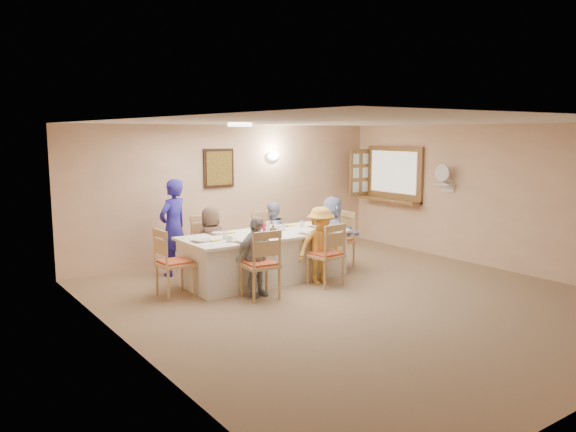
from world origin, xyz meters
TOP-DOWN VIEW (x-y plane):
  - ground at (0.00, 0.00)m, footprint 7.00×7.00m
  - room_walls at (0.00, 0.00)m, footprint 7.00×7.00m
  - wall_picture at (-0.30, 3.46)m, footprint 0.62×0.05m
  - wall_sconce at (0.90, 3.44)m, footprint 0.26×0.09m
  - ceiling_light at (-1.00, 1.50)m, footprint 0.36×0.36m
  - serving_hatch at (3.21, 2.40)m, footprint 0.06×1.50m
  - hatch_sill at (3.09, 2.40)m, footprint 0.30×1.50m
  - shutter_door at (2.95, 3.16)m, footprint 0.55×0.04m
  - fan_shelf at (3.13, 1.05)m, footprint 0.22×0.36m
  - desk_fan at (3.10, 1.05)m, footprint 0.30×0.30m
  - dining_table at (-0.47, 1.66)m, footprint 2.69×1.14m
  - chair_back_left at (-1.07, 2.46)m, footprint 0.51×0.51m
  - chair_back_right at (0.13, 2.46)m, footprint 0.50×0.50m
  - chair_front_left at (-1.07, 0.86)m, footprint 0.54×0.54m
  - chair_front_right at (0.13, 0.86)m, footprint 0.51×0.51m
  - chair_left_end at (-2.02, 1.66)m, footprint 0.49×0.49m
  - chair_right_end at (1.08, 1.66)m, footprint 0.52×0.52m
  - diner_back_left at (-1.07, 2.34)m, footprint 0.57×0.37m
  - diner_back_right at (0.13, 2.34)m, footprint 0.71×0.63m
  - diner_front_left at (-1.07, 0.98)m, footprint 0.73×0.40m
  - diner_front_right at (0.13, 0.98)m, footprint 0.94×0.71m
  - diner_right_end at (0.95, 1.66)m, footprint 1.28×0.69m
  - caregiver at (-1.52, 2.81)m, footprint 0.87×0.82m
  - placemat_fl at (-1.07, 1.24)m, footprint 0.34×0.26m
  - plate_fl at (-1.07, 1.24)m, footprint 0.23×0.23m
  - napkin_fl at (-0.89, 1.19)m, footprint 0.13×0.13m
  - placemat_fr at (0.13, 1.24)m, footprint 0.34×0.25m
  - plate_fr at (0.13, 1.24)m, footprint 0.25×0.25m
  - napkin_fr at (0.31, 1.19)m, footprint 0.14×0.14m
  - placemat_bl at (-1.07, 2.08)m, footprint 0.34×0.26m
  - plate_bl at (-1.07, 2.08)m, footprint 0.24×0.24m
  - napkin_bl at (-0.89, 2.03)m, footprint 0.13×0.13m
  - placemat_br at (0.13, 2.08)m, footprint 0.34×0.25m
  - plate_br at (0.13, 2.08)m, footprint 0.22×0.22m
  - napkin_br at (0.31, 2.03)m, footprint 0.15×0.15m
  - placemat_le at (-1.57, 1.66)m, footprint 0.33×0.25m
  - plate_le at (-1.57, 1.66)m, footprint 0.24×0.24m
  - napkin_le at (-1.39, 1.61)m, footprint 0.14×0.14m
  - placemat_re at (0.65, 1.66)m, footprint 0.34×0.26m
  - plate_re at (0.65, 1.66)m, footprint 0.23×0.23m
  - napkin_re at (0.83, 1.61)m, footprint 0.14×0.14m
  - teacup_a at (-1.28, 1.37)m, footprint 0.18×0.18m
  - teacup_b at (-0.04, 2.21)m, footprint 0.11×0.11m
  - bowl_a at (-0.70, 1.45)m, footprint 0.26×0.26m
  - bowl_b at (-0.15, 1.90)m, footprint 0.25×0.25m
  - condiment_ketchup at (-0.53, 1.64)m, footprint 0.12×0.12m
  - condiment_brown at (-0.46, 1.75)m, footprint 0.12×0.12m
  - condiment_malt at (-0.36, 1.59)m, footprint 0.18×0.18m
  - drinking_glass at (-0.62, 1.71)m, footprint 0.07×0.07m

SIDE VIEW (x-z plane):
  - ground at x=0.00m, z-range 0.00..0.00m
  - dining_table at x=-0.47m, z-range 0.00..0.76m
  - chair_back_right at x=0.13m, z-range 0.00..0.96m
  - chair_right_end at x=1.08m, z-range 0.00..0.98m
  - chair_front_right at x=0.13m, z-range 0.00..0.99m
  - chair_back_left at x=-1.07m, z-range 0.00..1.00m
  - chair_left_end at x=-2.02m, z-range 0.00..1.01m
  - chair_front_left at x=-1.07m, z-range 0.00..1.02m
  - diner_back_right at x=0.13m, z-range 0.00..1.15m
  - diner_back_left at x=-1.07m, z-range 0.00..1.16m
  - diner_front_left at x=-1.07m, z-range 0.00..1.17m
  - diner_front_right at x=0.13m, z-range 0.00..1.22m
  - diner_right_end at x=0.95m, z-range 0.00..1.27m
  - placemat_fl at x=-1.07m, z-range 0.76..0.77m
  - placemat_fr at x=0.13m, z-range 0.76..0.77m
  - placemat_bl at x=-1.07m, z-range 0.76..0.77m
  - placemat_br at x=0.13m, z-range 0.76..0.77m
  - placemat_le at x=-1.57m, z-range 0.76..0.77m
  - placemat_re at x=0.65m, z-range 0.76..0.77m
  - napkin_fl at x=-0.89m, z-range 0.77..0.77m
  - napkin_fr at x=0.31m, z-range 0.77..0.77m
  - napkin_bl at x=-0.89m, z-range 0.77..0.77m
  - napkin_br at x=0.31m, z-range 0.77..0.77m
  - napkin_le at x=-1.39m, z-range 0.77..0.77m
  - napkin_re at x=0.83m, z-range 0.77..0.77m
  - plate_fl at x=-1.07m, z-range 0.77..0.78m
  - plate_fr at x=0.13m, z-range 0.77..0.78m
  - plate_bl at x=-1.07m, z-range 0.77..0.78m
  - plate_br at x=0.13m, z-range 0.77..0.78m
  - plate_le at x=-1.57m, z-range 0.77..0.78m
  - plate_re at x=0.65m, z-range 0.77..0.78m
  - bowl_a at x=-0.70m, z-range 0.76..0.81m
  - bowl_b at x=-0.15m, z-range 0.76..0.83m
  - teacup_a at x=-1.28m, z-range 0.76..0.84m
  - teacup_b at x=-0.04m, z-range 0.76..0.84m
  - caregiver at x=-1.52m, z-range 0.00..1.61m
  - drinking_glass at x=-0.62m, z-range 0.76..0.87m
  - condiment_malt at x=-0.36m, z-range 0.76..0.90m
  - condiment_brown at x=-0.46m, z-range 0.76..0.95m
  - condiment_ketchup at x=-0.53m, z-range 0.76..1.01m
  - hatch_sill at x=3.09m, z-range 0.95..1.00m
  - fan_shelf at x=3.13m, z-range 1.39..1.41m
  - serving_hatch at x=3.21m, z-range 0.92..2.08m
  - shutter_door at x=2.95m, z-range 1.00..2.00m
  - room_walls at x=0.00m, z-range -1.99..5.01m
  - desk_fan at x=3.10m, z-range 1.41..1.69m
  - wall_picture at x=-0.30m, z-range 1.34..2.06m
  - wall_sconce at x=0.90m, z-range 1.81..1.99m
  - ceiling_light at x=-1.00m, z-range 2.45..2.50m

